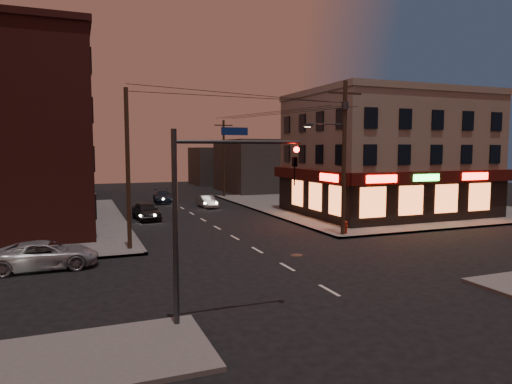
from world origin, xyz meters
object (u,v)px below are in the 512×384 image
sedan_near (146,211)px  sedan_far (163,196)px  suv_cross (45,255)px  fire_hydrant (345,226)px  sedan_mid (207,202)px

sedan_near → sedan_far: sedan_near is taller
suv_cross → sedan_far: (10.07, 25.31, -0.00)m
fire_hydrant → sedan_mid: bearing=105.1°
suv_cross → sedan_far: suv_cross is taller
sedan_mid → fire_hydrant: 18.21m
sedan_mid → sedan_far: (-3.34, 5.72, 0.08)m
sedan_far → suv_cross: bearing=-106.9°
sedan_near → sedan_mid: sedan_near is taller
sedan_near → sedan_far: size_ratio=0.92×
sedan_near → sedan_far: 12.01m
suv_cross → sedan_mid: suv_cross is taller
sedan_far → fire_hydrant: 24.67m
sedan_near → fire_hydrant: (11.44, -11.78, -0.12)m
sedan_mid → sedan_far: bearing=116.4°
suv_cross → sedan_far: 27.24m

